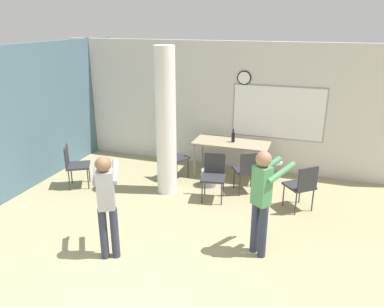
# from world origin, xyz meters

# --- Properties ---
(wall_left_accent) EXTENTS (0.12, 7.00, 2.80)m
(wall_left_accent) POSITION_xyz_m (-3.50, 2.50, 1.40)
(wall_left_accent) COLOR slate
(wall_left_accent) RESTS_ON ground_plane
(wall_back) EXTENTS (8.00, 0.15, 2.80)m
(wall_back) POSITION_xyz_m (0.02, 5.06, 1.40)
(wall_back) COLOR silver
(wall_back) RESTS_ON ground_plane
(support_pillar) EXTENTS (0.38, 0.38, 2.80)m
(support_pillar) POSITION_xyz_m (-0.77, 3.29, 1.40)
(support_pillar) COLOR white
(support_pillar) RESTS_ON ground_plane
(folding_table) EXTENTS (1.60, 0.73, 0.77)m
(folding_table) POSITION_xyz_m (0.24, 4.46, 0.72)
(folding_table) COLOR tan
(folding_table) RESTS_ON ground_plane
(bottle_on_table) EXTENTS (0.07, 0.07, 0.29)m
(bottle_on_table) POSITION_xyz_m (0.27, 4.45, 0.88)
(bottle_on_table) COLOR black
(bottle_on_table) RESTS_ON folding_table
(waste_bin) EXTENTS (0.31, 0.31, 0.34)m
(waste_bin) POSITION_xyz_m (-0.07, 3.79, 0.17)
(waste_bin) COLOR gray
(waste_bin) RESTS_ON ground_plane
(chair_table_right) EXTENTS (0.60, 0.60, 0.87)m
(chair_table_right) POSITION_xyz_m (0.74, 3.71, 0.51)
(chair_table_right) COLOR #2D2D33
(chair_table_right) RESTS_ON ground_plane
(chair_by_left_wall) EXTENTS (0.60, 0.60, 0.87)m
(chair_by_left_wall) POSITION_xyz_m (-2.61, 2.89, 0.51)
(chair_by_left_wall) COLOR #2D2D33
(chair_by_left_wall) RESTS_ON ground_plane
(chair_mid_room) EXTENTS (0.62, 0.62, 0.87)m
(chair_mid_room) POSITION_xyz_m (1.77, 3.30, 0.51)
(chair_mid_room) COLOR #2D2D33
(chair_mid_room) RESTS_ON ground_plane
(chair_table_left) EXTENTS (0.59, 0.59, 0.87)m
(chair_table_left) POSITION_xyz_m (-0.88, 3.91, 0.51)
(chair_table_left) COLOR #2D2D33
(chair_table_left) RESTS_ON ground_plane
(chair_table_front) EXTENTS (0.50, 0.50, 0.87)m
(chair_table_front) POSITION_xyz_m (0.18, 3.27, 0.51)
(chair_table_front) COLOR #2D2D33
(chair_table_front) RESTS_ON ground_plane
(person_playing_front) EXTENTS (0.52, 0.62, 1.54)m
(person_playing_front) POSITION_xyz_m (-0.71, 1.01, 0.91)
(person_playing_front) COLOR #2D3347
(person_playing_front) RESTS_ON ground_plane
(person_playing_side) EXTENTS (0.57, 0.65, 1.58)m
(person_playing_side) POSITION_xyz_m (1.29, 1.77, 0.93)
(person_playing_side) COLOR #2D3347
(person_playing_side) RESTS_ON ground_plane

